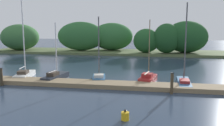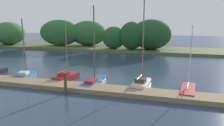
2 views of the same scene
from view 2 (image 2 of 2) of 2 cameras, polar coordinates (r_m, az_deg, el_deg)
The scene contains 8 objects.
dock_pier at distance 17.76m, azimuth -11.25°, elevation -6.16°, with size 29.53×1.80×0.35m.
far_shore at distance 41.20m, azimuth -5.92°, elevation 7.16°, with size 60.42×8.52×5.63m.
sailboat_2 at distance 22.38m, azimuth -22.22°, elevation -2.68°, with size 1.60×2.91×5.63m.
sailboat_3 at distance 20.20m, azimuth -12.11°, elevation -3.54°, with size 1.62×3.05×5.38m.
sailboat_4 at distance 18.52m, azimuth -4.86°, elevation -4.69°, with size 1.12×4.18×6.68m.
sailboat_5 at distance 17.76m, azimuth 7.97°, elevation -5.20°, with size 1.37×3.01×7.19m.
sailboat_6 at distance 17.37m, azimuth 19.75°, elevation -6.74°, with size 1.35×3.49×5.15m.
mooring_piling_1 at distance 16.35m, azimuth -12.42°, elevation -5.51°, with size 0.25×0.25×1.56m.
Camera 2 is at (7.89, -0.76, 5.50)m, focal length 33.97 mm.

